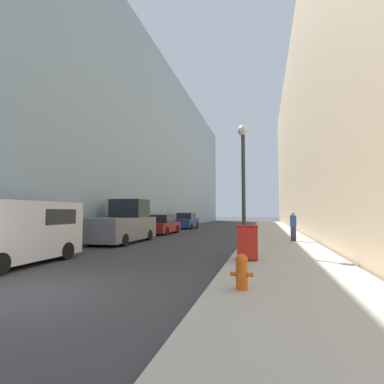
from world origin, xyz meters
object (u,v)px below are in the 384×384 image
parked_sedan_near (162,225)px  pedestrian_on_sidewalk (293,226)px  white_van (19,230)px  pickup_truck (124,224)px  fire_hydrant (242,271)px  trash_bin (248,242)px  lamppost (243,173)px  parked_sedan_far (186,221)px

parked_sedan_near → pedestrian_on_sidewalk: (9.66, -5.19, 0.25)m
white_van → pickup_truck: bearing=90.0°
fire_hydrant → trash_bin: size_ratio=0.63×
lamppost → parked_sedan_far: 19.59m
trash_bin → pickup_truck: 9.32m
fire_hydrant → lamppost: 7.04m
fire_hydrant → parked_sedan_far: size_ratio=0.17×
parked_sedan_near → parked_sedan_far: (-0.02, 7.83, 0.06)m
fire_hydrant → pedestrian_on_sidewalk: (2.06, 11.38, 0.44)m
trash_bin → parked_sedan_far: bearing=110.3°
fire_hydrant → pickup_truck: bearing=128.0°
lamppost → pedestrian_on_sidewalk: (2.42, 4.98, -2.47)m
parked_sedan_near → lamppost: bearing=-54.6°
pickup_truck → parked_sedan_near: pickup_truck is taller
lamppost → white_van: (-7.18, -4.46, -2.26)m
fire_hydrant → white_van: bearing=165.6°
parked_sedan_near → pedestrian_on_sidewalk: bearing=-28.3°
fire_hydrant → white_van: white_van is taller
fire_hydrant → lamppost: (-0.37, 6.40, 2.91)m
fire_hydrant → pickup_truck: pickup_truck is taller
pickup_truck → pedestrian_on_sidewalk: 9.76m
pickup_truck → parked_sedan_far: (-0.07, 14.76, -0.26)m
fire_hydrant → parked_sedan_near: 18.24m
parked_sedan_far → parked_sedan_near: bearing=-89.8°
trash_bin → parked_sedan_near: parked_sedan_near is taller
trash_bin → white_van: (-7.46, -2.13, 0.44)m
fire_hydrant → parked_sedan_near: size_ratio=0.16×
lamppost → parked_sedan_near: size_ratio=1.16×
fire_hydrant → parked_sedan_near: parked_sedan_near is taller
pickup_truck → parked_sedan_far: 14.76m
fire_hydrant → pickup_truck: 12.26m
pedestrian_on_sidewalk → trash_bin: bearing=-106.4°
pickup_truck → parked_sedan_near: (-0.05, 6.93, -0.32)m
lamppost → parked_sedan_near: (-7.23, 10.18, -2.73)m
parked_sedan_near → parked_sedan_far: 7.83m
pedestrian_on_sidewalk → parked_sedan_far: bearing=126.6°
fire_hydrant → parked_sedan_near: (-7.60, 16.58, 0.19)m
fire_hydrant → lamppost: bearing=93.3°
trash_bin → parked_sedan_far: parked_sedan_far is taller
white_van → pedestrian_on_sidewalk: 13.47m
white_van → pedestrian_on_sidewalk: bearing=44.5°
lamppost → parked_sedan_far: (-7.26, 18.00, -2.66)m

